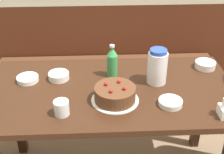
# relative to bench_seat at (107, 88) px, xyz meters

# --- Properties ---
(bench_seat) EXTENTS (1.87, 0.38, 0.47)m
(bench_seat) POSITION_rel_bench_seat_xyz_m (0.00, 0.00, 0.00)
(bench_seat) COLOR #56331E
(bench_seat) RESTS_ON ground_plane
(dining_table) EXTENTS (1.44, 0.76, 0.76)m
(dining_table) POSITION_rel_bench_seat_xyz_m (0.00, -0.83, 0.43)
(dining_table) COLOR #381E11
(dining_table) RESTS_ON ground_plane
(birthday_cake) EXTENTS (0.26, 0.26, 0.10)m
(birthday_cake) POSITION_rel_bench_seat_xyz_m (0.01, -0.95, 0.57)
(birthday_cake) COLOR white
(birthday_cake) RESTS_ON dining_table
(water_pitcher) EXTENTS (0.12, 0.12, 0.21)m
(water_pitcher) POSITION_rel_bench_seat_xyz_m (0.27, -0.77, 0.63)
(water_pitcher) COLOR white
(water_pitcher) RESTS_ON dining_table
(soju_bottle) EXTENTS (0.07, 0.07, 0.21)m
(soju_bottle) POSITION_rel_bench_seat_xyz_m (0.01, -0.68, 0.62)
(soju_bottle) COLOR #388E4C
(soju_bottle) RESTS_ON dining_table
(bowl_soup_white) EXTENTS (0.13, 0.13, 0.04)m
(bowl_soup_white) POSITION_rel_bench_seat_xyz_m (-0.31, -0.70, 0.55)
(bowl_soup_white) COLOR white
(bowl_soup_white) RESTS_ON dining_table
(bowl_rice_small) EXTENTS (0.13, 0.13, 0.04)m
(bowl_rice_small) POSITION_rel_bench_seat_xyz_m (0.62, -0.61, 0.55)
(bowl_rice_small) COLOR white
(bowl_rice_small) RESTS_ON dining_table
(bowl_side_dish) EXTENTS (0.13, 0.13, 0.03)m
(bowl_side_dish) POSITION_rel_bench_seat_xyz_m (0.31, -1.00, 0.54)
(bowl_side_dish) COLOR white
(bowl_side_dish) RESTS_ON dining_table
(bowl_sauce_shallow) EXTENTS (0.13, 0.13, 0.03)m
(bowl_sauce_shallow) POSITION_rel_bench_seat_xyz_m (-0.50, -0.72, 0.54)
(bowl_sauce_shallow) COLOR white
(bowl_sauce_shallow) RESTS_ON dining_table
(glass_water_tall) EXTENTS (0.08, 0.08, 0.08)m
(glass_water_tall) POSITION_rel_bench_seat_xyz_m (-0.26, -1.05, 0.57)
(glass_water_tall) COLOR silver
(glass_water_tall) RESTS_ON dining_table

